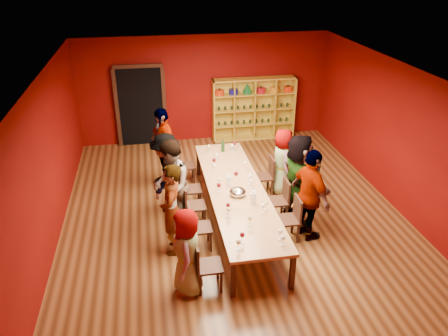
{
  "coord_description": "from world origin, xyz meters",
  "views": [
    {
      "loc": [
        -1.58,
        -7.45,
        5.0
      ],
      "look_at": [
        -0.22,
        0.15,
        1.15
      ],
      "focal_mm": 35.0,
      "sensor_mm": 36.0,
      "label": 1
    }
  ],
  "objects": [
    {
      "name": "wine_bottle",
      "position": [
        0.06,
        1.81,
        0.87
      ],
      "size": [
        0.08,
        0.08,
        0.31
      ],
      "color": "#133617",
      "rests_on": "tasting_table"
    },
    {
      "name": "wine_glass_5",
      "position": [
        -0.08,
        -0.36,
        0.89
      ],
      "size": [
        0.08,
        0.08,
        0.2
      ],
      "color": "white",
      "rests_on": "tasting_table"
    },
    {
      "name": "spittoon_bowl",
      "position": [
        -0.02,
        -0.28,
        0.83
      ],
      "size": [
        0.33,
        0.33,
        0.18
      ],
      "primitive_type": "ellipsoid",
      "color": "silver",
      "rests_on": "tasting_table"
    },
    {
      "name": "chair_person_left_2",
      "position": [
        -0.91,
        0.0,
        0.5
      ],
      "size": [
        0.42,
        0.42,
        0.89
      ],
      "color": "black",
      "rests_on": "ground"
    },
    {
      "name": "wine_glass_4",
      "position": [
        -0.36,
        -0.1,
        0.9
      ],
      "size": [
        0.08,
        0.08,
        0.21
      ],
      "color": "white",
      "rests_on": "tasting_table"
    },
    {
      "name": "wine_glass_18",
      "position": [
        0.36,
        -1.81,
        0.9
      ],
      "size": [
        0.08,
        0.08,
        0.2
      ],
      "color": "white",
      "rests_on": "tasting_table"
    },
    {
      "name": "chair_person_right_1",
      "position": [
        0.91,
        -0.81,
        0.5
      ],
      "size": [
        0.42,
        0.42,
        0.89
      ],
      "color": "black",
      "rests_on": "ground"
    },
    {
      "name": "wine_glass_21",
      "position": [
        0.38,
        -0.88,
        0.88
      ],
      "size": [
        0.07,
        0.07,
        0.18
      ],
      "color": "white",
      "rests_on": "tasting_table"
    },
    {
      "name": "person_left_2",
      "position": [
        -1.28,
        0.0,
        0.93
      ],
      "size": [
        0.57,
        0.94,
        1.86
      ],
      "primitive_type": "imported",
      "rotation": [
        0.0,
        0.0,
        -1.66
      ],
      "color": "beige",
      "rests_on": "ground"
    },
    {
      "name": "wine_glass_14",
      "position": [
        -0.28,
        1.82,
        0.89
      ],
      "size": [
        0.08,
        0.08,
        0.2
      ],
      "color": "white",
      "rests_on": "tasting_table"
    },
    {
      "name": "wine_glass_9",
      "position": [
        -0.32,
        -0.84,
        0.89
      ],
      "size": [
        0.08,
        0.08,
        0.19
      ],
      "color": "white",
      "rests_on": "tasting_table"
    },
    {
      "name": "chair_person_right_3",
      "position": [
        0.91,
        0.98,
        0.5
      ],
      "size": [
        0.42,
        0.42,
        0.89
      ],
      "color": "black",
      "rests_on": "ground"
    },
    {
      "name": "chair_person_left_3",
      "position": [
        -0.91,
        0.69,
        0.5
      ],
      "size": [
        0.42,
        0.42,
        0.89
      ],
      "color": "black",
      "rests_on": "ground"
    },
    {
      "name": "chair_person_left_1",
      "position": [
        -0.91,
        -0.78,
        0.5
      ],
      "size": [
        0.42,
        0.42,
        0.89
      ],
      "color": "black",
      "rests_on": "ground"
    },
    {
      "name": "carafe_b",
      "position": [
        0.2,
        -0.64,
        0.87
      ],
      "size": [
        0.12,
        0.12,
        0.28
      ],
      "color": "white",
      "rests_on": "tasting_table"
    },
    {
      "name": "person_left_0",
      "position": [
        -1.17,
        -1.89,
        0.75
      ],
      "size": [
        0.48,
        0.77,
        1.51
      ],
      "primitive_type": "imported",
      "rotation": [
        0.0,
        0.0,
        -1.67
      ],
      "color": "pink",
      "rests_on": "ground"
    },
    {
      "name": "person_left_1",
      "position": [
        -1.33,
        -0.78,
        0.87
      ],
      "size": [
        0.56,
        0.7,
        1.75
      ],
      "primitive_type": "imported",
      "rotation": [
        0.0,
        0.0,
        -1.73
      ],
      "color": "#4A4A4F",
      "rests_on": "ground"
    },
    {
      "name": "wine_glass_10",
      "position": [
        -0.34,
        -0.99,
        0.89
      ],
      "size": [
        0.08,
        0.08,
        0.2
      ],
      "color": "white",
      "rests_on": "tasting_table"
    },
    {
      "name": "person_left_3",
      "position": [
        -1.33,
        0.69,
        0.87
      ],
      "size": [
        0.83,
        1.21,
        1.73
      ],
      "primitive_type": "imported",
      "rotation": [
        0.0,
        0.0,
        -1.94
      ],
      "color": "#CF8B98",
      "rests_on": "ground"
    },
    {
      "name": "wine_glass_3",
      "position": [
        -0.17,
        1.35,
        0.88
      ],
      "size": [
        0.07,
        0.07,
        0.18
      ],
      "color": "white",
      "rests_on": "tasting_table"
    },
    {
      "name": "wine_glass_15",
      "position": [
        -0.36,
        -1.97,
        0.89
      ],
      "size": [
        0.08,
        0.08,
        0.2
      ],
      "color": "white",
      "rests_on": "tasting_table"
    },
    {
      "name": "wine_glass_11",
      "position": [
        -0.28,
        1.03,
        0.9
      ],
      "size": [
        0.09,
        0.09,
        0.21
      ],
      "color": "white",
      "rests_on": "tasting_table"
    },
    {
      "name": "wine_glass_6",
      "position": [
        -0.3,
        0.79,
        0.88
      ],
      "size": [
        0.07,
        0.07,
        0.19
      ],
      "color": "white",
      "rests_on": "tasting_table"
    },
    {
      "name": "wine_glass_16",
      "position": [
        0.27,
        1.75,
        0.9
      ],
      "size": [
        0.08,
        0.08,
        0.2
      ],
      "color": "white",
      "rests_on": "tasting_table"
    },
    {
      "name": "tasting_table",
      "position": [
        0.0,
        0.0,
        0.7
      ],
      "size": [
        1.1,
        4.5,
        0.75
      ],
      "color": "#A97546",
      "rests_on": "ground"
    },
    {
      "name": "chair_person_left_4",
      "position": [
        -0.91,
        1.85,
        0.5
      ],
      "size": [
        0.42,
        0.42,
        0.89
      ],
      "color": "black",
      "rests_on": "ground"
    },
    {
      "name": "wine_glass_17",
      "position": [
        -0.03,
        -1.34,
        0.9
      ],
      "size": [
        0.09,
        0.09,
        0.21
      ],
      "color": "white",
      "rests_on": "tasting_table"
    },
    {
      "name": "wine_glass_7",
      "position": [
        0.36,
        0.79,
        0.9
      ],
      "size": [
        0.08,
        0.08,
        0.2
      ],
      "color": "white",
      "rests_on": "tasting_table"
    },
    {
      "name": "chair_person_right_2",
      "position": [
        0.91,
        -0.11,
        0.5
      ],
      "size": [
        0.42,
        0.42,
        0.89
      ],
      "color": "black",
      "rests_on": "ground"
    },
    {
      "name": "person_right_1",
      "position": [
        1.24,
        -0.81,
        0.92
      ],
      "size": [
        0.75,
        1.17,
        1.84
      ],
      "primitive_type": "imported",
      "rotation": [
        0.0,
        0.0,
        1.83
      ],
      "color": "#D28D95",
      "rests_on": "ground"
    },
    {
      "name": "chair_person_left_0",
      "position": [
        -0.91,
        -1.89,
        0.5
      ],
      "size": [
        0.42,
        0.42,
        0.89
      ],
      "color": "black",
      "rests_on": "ground"
    },
    {
      "name": "wine_glass_8",
      "position": [
        0.36,
        -1.98,
        0.89
      ],
      "size": [
        0.08,
        0.08,
        0.2
      ],
      "color": "white",
      "rests_on": "tasting_table"
    },
    {
      "name": "wine_glass_13",
      "position": [
        0.34,
        1.86,
        0.9
      ],
      "size": [
        0.09,
        0.09,
        0.21
      ],
      "color": "white",
      "rests_on": "tasting_table"
    },
    {
      "name": "shelving_unit",
      "position": [
        1.4,
        4.32,
        0.98
      ],
      "size": [
        2.4,
        0.4,
        1.8
      ],
      "color": "gold",
      "rests_on": "ground"
    },
    {
      "name": "wine_glass_20",
      "position": [
        0.3,
        -0.97,
        0.89
      ],
      "size": [
        0.08,
        0.08,
        0.19
      ],
      "color": "white",
      "rests_on": "tasting_table"
    },
    {
      "name": "wine_glass_12",
      "position": [
        0.06,
        0.31,
        0.91
      ],
      "size": [
        0.09,
        0.09,
        0.22
      ],
      "color": "white",
      "rests_on": "tasting_table"
    },
    {
      "name": "person_right_3",
      "position": [
        1.26,
        0.98,
        0.77
      ],
      "size": [
        0.45,
        0.77,
        1.54
      ],
      "primitive_type": "imported",
      "rotation": [
        0.0,
        0.0,
        1.51
      ],
      "color": "#454449",
      "rests_on": "ground"
    },
    {
      "name": "room_shell",
      "position": [
        0.0,
        0.0,
        1.5
      ],
      "size": [
        7.1,
        9.1,
        3.04
      ],
      "color": "#542F16",
      "rests_on": "ground"
    },
    {
      "name": "wine_glass_19",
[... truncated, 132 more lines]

